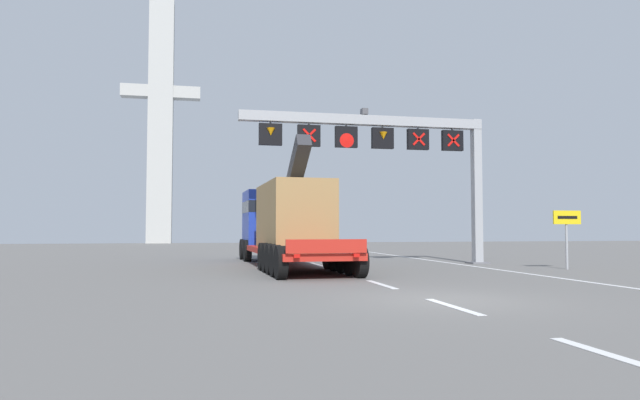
# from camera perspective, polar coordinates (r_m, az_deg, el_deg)

# --- Properties ---
(ground) EXTENTS (112.00, 112.00, 0.00)m
(ground) POSITION_cam_1_polar(r_m,az_deg,el_deg) (13.68, 12.39, -9.79)
(ground) COLOR slate
(lane_markings) EXTENTS (0.20, 46.43, 0.01)m
(lane_markings) POSITION_cam_1_polar(r_m,az_deg,el_deg) (28.83, -1.36, -6.20)
(lane_markings) COLOR silver
(lane_markings) RESTS_ON ground
(edge_line_right) EXTENTS (0.20, 63.00, 0.01)m
(edge_line_right) POSITION_cam_1_polar(r_m,az_deg,el_deg) (27.13, 13.96, -6.32)
(edge_line_right) COLOR silver
(edge_line_right) RESTS_ON ground
(overhead_lane_gantry) EXTENTS (11.81, 0.90, 7.20)m
(overhead_lane_gantry) POSITION_cam_1_polar(r_m,az_deg,el_deg) (26.67, 7.15, 5.65)
(overhead_lane_gantry) COLOR #9EA0A5
(overhead_lane_gantry) RESTS_ON ground
(heavy_haul_truck_red) EXTENTS (3.38, 14.13, 5.30)m
(heavy_haul_truck_red) POSITION_cam_1_polar(r_m,az_deg,el_deg) (26.08, -3.74, -2.18)
(heavy_haul_truck_red) COLOR red
(heavy_haul_truck_red) RESTS_ON ground
(exit_sign_yellow) EXTENTS (1.25, 0.15, 2.40)m
(exit_sign_yellow) POSITION_cam_1_polar(r_m,az_deg,el_deg) (25.36, 23.58, -2.36)
(exit_sign_yellow) COLOR #9EA0A5
(exit_sign_yellow) RESTS_ON ground
(bridge_pylon_distant) EXTENTS (9.00, 2.00, 28.49)m
(bridge_pylon_distant) POSITION_cam_1_polar(r_m,az_deg,el_deg) (69.47, -15.73, 7.95)
(bridge_pylon_distant) COLOR #B7B7B2
(bridge_pylon_distant) RESTS_ON ground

